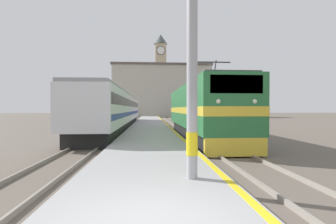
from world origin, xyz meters
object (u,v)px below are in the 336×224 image
catenary_mast (196,22)px  clock_tower (161,73)px  passenger_train (118,110)px  locomotive_train (200,111)px

catenary_mast → clock_tower: bearing=88.3°
catenary_mast → clock_tower: size_ratio=0.33×
passenger_train → catenary_mast: bearing=-78.3°
catenary_mast → clock_tower: (2.14, 72.36, 8.61)m
locomotive_train → clock_tower: 60.82m
passenger_train → locomotive_train: bearing=-53.4°
locomotive_train → passenger_train: locomotive_train is taller
passenger_train → clock_tower: size_ratio=1.27×
locomotive_train → clock_tower: bearing=90.4°
catenary_mast → clock_tower: 72.90m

